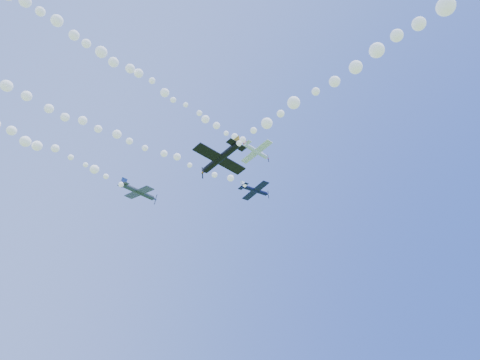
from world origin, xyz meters
TOP-DOWN VIEW (x-y plane):
  - plane_white at (7.91, -5.66)m, footprint 7.06×7.37m
  - smoke_trail_white at (-28.76, -9.26)m, footprint 69.19×9.10m
  - plane_navy at (11.18, -1.20)m, footprint 6.92×7.20m
  - smoke_trail_navy at (-32.95, 1.80)m, footprint 84.19×8.05m
  - plane_grey at (-10.46, 2.27)m, footprint 6.84×7.07m
  - plane_black at (-8.10, -17.08)m, footprint 7.74×7.31m

SIDE VIEW (x-z plane):
  - plane_black at x=-8.10m, z-range 33.71..36.50m
  - plane_grey at x=-10.46m, z-range 39.00..41.10m
  - smoke_trail_navy at x=-32.95m, z-range 46.59..49.30m
  - plane_navy at x=11.18m, z-range 47.24..49.10m
  - smoke_trail_white at x=-28.76m, z-range 51.54..54.50m
  - plane_white at x=7.91m, z-range 52.40..54.27m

